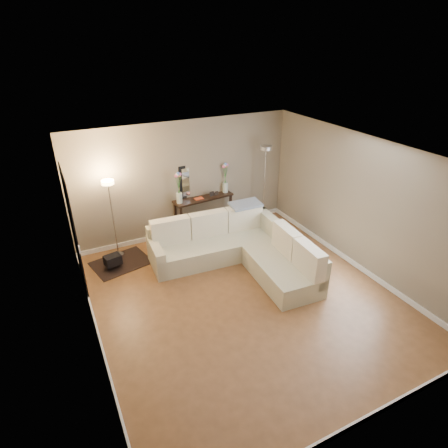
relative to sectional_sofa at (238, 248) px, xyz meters
name	(u,v)px	position (x,y,z in m)	size (l,w,h in m)	color
floor	(244,298)	(-0.43, -1.05, -0.35)	(5.00, 5.50, 0.01)	brown
ceiling	(248,155)	(-0.43, -1.05, 2.26)	(5.00, 5.50, 0.01)	white
wall_back	(185,180)	(-0.43, 1.71, 0.96)	(5.00, 0.02, 2.60)	gray
wall_front	(377,348)	(-0.43, -3.81, 0.96)	(5.00, 0.02, 2.60)	gray
wall_left	(84,273)	(-2.94, -1.05, 0.96)	(0.02, 5.50, 2.60)	gray
wall_right	(362,205)	(2.08, -1.05, 0.96)	(0.02, 5.50, 2.60)	gray
baseboard_back	(188,230)	(-0.43, 1.68, -0.29)	(5.00, 0.03, 0.10)	white
baseboard_front	(356,424)	(-0.43, -3.79, -0.29)	(5.00, 0.03, 0.10)	white
baseboard_left	(100,341)	(-2.92, -1.05, -0.29)	(0.03, 5.50, 0.10)	white
baseboard_right	(351,261)	(2.05, -1.05, -0.29)	(0.03, 5.50, 0.10)	white
doorway	(74,232)	(-2.91, 0.65, 0.76)	(0.02, 1.20, 2.20)	black
switch_plate	(80,249)	(-2.91, -0.20, 0.86)	(0.02, 0.08, 0.12)	white
sectional_sofa	(238,248)	(0.00, 0.00, 0.00)	(2.69, 2.70, 0.93)	beige
throw_blanket	(246,204)	(0.51, 0.61, 0.61)	(0.67, 0.38, 0.05)	gray
console_table	(200,213)	(-0.14, 1.56, 0.14)	(1.43, 0.51, 0.86)	black
leaning_mirror	(199,179)	(-0.08, 1.75, 0.89)	(0.99, 0.14, 0.77)	black
table_decor	(204,197)	(-0.06, 1.53, 0.53)	(0.60, 0.15, 0.14)	#E75128
flower_vase_left	(179,191)	(-0.65, 1.51, 0.80)	(0.17, 0.14, 0.74)	silver
flower_vase_right	(225,180)	(0.53, 1.62, 0.80)	(0.17, 0.14, 0.74)	silver
floor_lamp_lit	(111,204)	(-2.12, 1.36, 0.84)	(0.28, 0.28, 1.68)	silver
floor_lamp_unlit	(265,170)	(1.40, 1.31, 1.02)	(0.28, 0.28, 1.93)	silver
charcoal_rug	(121,263)	(-2.14, 1.03, -0.34)	(1.09, 0.82, 0.01)	black
black_bag	(113,260)	(-2.31, 0.91, -0.15)	(0.31, 0.22, 0.20)	black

